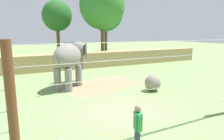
{
  "coord_description": "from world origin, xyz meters",
  "views": [
    {
      "loc": [
        -4.7,
        -8.28,
        3.84
      ],
      "look_at": [
        1.13,
        3.26,
        1.4
      ],
      "focal_mm": 32.18,
      "sensor_mm": 36.0,
      "label": 1
    }
  ],
  "objects": [
    {
      "name": "tree_far_left",
      "position": [
        6.07,
        15.8,
        7.14
      ],
      "size": [
        5.72,
        5.72,
        10.17
      ],
      "color": "brown",
      "rests_on": "ground"
    },
    {
      "name": "tree_left_of_centre",
      "position": [
        1.22,
        19.81,
        5.97
      ],
      "size": [
        3.93,
        3.93,
        8.09
      ],
      "color": "brown",
      "rests_on": "ground"
    },
    {
      "name": "ground_plane",
      "position": [
        0.0,
        0.0,
        0.0
      ],
      "size": [
        120.0,
        120.0,
        0.0
      ],
      "primitive_type": "plane",
      "color": "#759956"
    },
    {
      "name": "zookeeper",
      "position": [
        -1.39,
        -3.48,
        0.93
      ],
      "size": [
        0.34,
        0.59,
        1.67
      ],
      "color": "#33384C",
      "rests_on": "ground"
    },
    {
      "name": "elephant",
      "position": [
        -1.05,
        5.47,
        2.08
      ],
      "size": [
        3.47,
        3.59,
        3.14
      ],
      "color": "gray",
      "rests_on": "ground"
    },
    {
      "name": "enrichment_ball",
      "position": [
        3.52,
        2.02,
        0.53
      ],
      "size": [
        1.06,
        1.06,
        1.06
      ],
      "primitive_type": "sphere",
      "color": "gray",
      "rests_on": "ground"
    },
    {
      "name": "tree_behind_wall",
      "position": [
        8.6,
        20.18,
        6.67
      ],
      "size": [
        5.19,
        5.19,
        9.42
      ],
      "color": "brown",
      "rests_on": "ground"
    },
    {
      "name": "embankment_wall",
      "position": [
        0.0,
        12.54,
        0.82
      ],
      "size": [
        36.0,
        1.8,
        1.65
      ],
      "primitive_type": "cube",
      "color": "tan",
      "rests_on": "ground"
    },
    {
      "name": "dirt_patch",
      "position": [
        1.13,
        5.0,
        0.0
      ],
      "size": [
        6.66,
        5.11,
        0.01
      ],
      "primitive_type": "cube",
      "rotation": [
        0.0,
        0.0,
        0.21
      ],
      "color": "#937F5B",
      "rests_on": "ground"
    },
    {
      "name": "cable_fence",
      "position": [
        0.0,
        -2.65,
        1.85
      ],
      "size": [
        10.6,
        0.26,
        3.67
      ],
      "color": "brown",
      "rests_on": "ground"
    }
  ]
}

